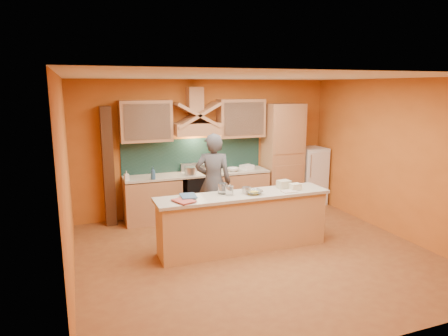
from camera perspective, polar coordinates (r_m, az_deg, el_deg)
name	(u,v)px	position (r m, az deg, el deg)	size (l,w,h in m)	color
floor	(256,254)	(6.61, 4.60, -12.19)	(5.50, 5.00, 0.01)	#925A2D
ceiling	(259,77)	(6.05, 5.03, 12.87)	(5.50, 5.00, 0.01)	white
wall_back	(207,147)	(8.47, -2.45, 3.02)	(5.50, 0.02, 2.80)	#C86C27
wall_front	(368,219)	(4.14, 19.86, -6.86)	(5.50, 0.02, 2.80)	#C86C27
wall_left	(67,185)	(5.61, -21.54, -2.23)	(0.02, 5.00, 2.80)	#C86C27
wall_right	(397,158)	(7.75, 23.52, 1.26)	(0.02, 5.00, 2.80)	#C86C27
base_cabinet_left	(152,201)	(8.09, -10.18, -4.60)	(1.10, 0.60, 0.86)	tan
base_cabinet_right	(240,192)	(8.62, 2.35, -3.42)	(1.10, 0.60, 0.86)	tan
counter_top	(198,174)	(8.19, -3.75, -0.85)	(3.00, 0.62, 0.04)	beige
stove	(198,195)	(8.30, -3.71, -3.88)	(0.60, 0.58, 0.90)	black
backsplash	(194,155)	(8.39, -4.35, 1.88)	(3.00, 0.03, 0.70)	#16312C
range_hood	(197,129)	(8.09, -3.94, 5.60)	(0.92, 0.50, 0.24)	tan
hood_chimney	(195,100)	(8.15, -4.21, 9.73)	(0.30, 0.30, 0.50)	tan
upper_cabinet_left	(146,121)	(7.92, -11.11, 6.59)	(1.00, 0.35, 0.80)	tan
upper_cabinet_right	(241,118)	(8.48, 2.42, 7.11)	(1.00, 0.35, 0.80)	tan
pantry_column	(282,156)	(8.89, 8.34, 1.68)	(0.80, 0.60, 2.30)	tan
fridge	(311,176)	(9.37, 12.28, -1.07)	(0.58, 0.60, 1.30)	white
trim_column_left	(108,167)	(7.97, -16.22, 0.20)	(0.20, 0.30, 2.30)	#472816
island_body	(243,223)	(6.66, 2.77, -7.90)	(2.80, 0.55, 0.88)	tan
island_top	(244,195)	(6.52, 2.81, -3.91)	(2.90, 0.62, 0.05)	beige
person	(213,182)	(7.40, -1.54, -2.06)	(0.67, 0.44, 1.83)	#4C4C51
pot_large	(190,172)	(8.00, -4.81, -0.53)	(0.24, 0.24, 0.17)	#B1B2B8
pot_small	(203,169)	(8.30, -2.98, -0.16)	(0.22, 0.22, 0.15)	silver
soap_bottle_a	(127,176)	(7.71, -13.75, -1.08)	(0.08, 0.09, 0.19)	white
soap_bottle_b	(153,173)	(7.70, -10.11, -0.73)	(0.09, 0.09, 0.24)	#2F5983
bowl_back	(233,170)	(8.33, 1.30, -0.22)	(0.24, 0.24, 0.07)	white
dish_rack	(247,167)	(8.54, 3.29, 0.13)	(0.26, 0.20, 0.09)	white
book_lower	(177,203)	(6.00, -6.75, -4.94)	(0.25, 0.34, 0.03)	#B0483F
book_upper	(181,197)	(6.25, -6.19, -4.09)	(0.24, 0.33, 0.02)	#3A5A7F
jar_large	(223,188)	(6.50, -0.21, -2.93)	(0.15, 0.15, 0.17)	silver
jar_small	(229,190)	(6.42, 0.75, -3.21)	(0.13, 0.13, 0.15)	white
kitchen_scale	(246,191)	(6.50, 3.20, -3.31)	(0.11, 0.11, 0.09)	silver
mixing_bowl	(254,192)	(6.50, 4.26, -3.45)	(0.28, 0.28, 0.07)	silver
cloth	(289,191)	(6.71, 9.30, -3.30)	(0.25, 0.19, 0.02)	beige
grocery_bag_a	(284,184)	(6.92, 8.54, -2.31)	(0.21, 0.17, 0.14)	beige
grocery_bag_b	(295,187)	(6.84, 10.16, -2.65)	(0.18, 0.14, 0.11)	beige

